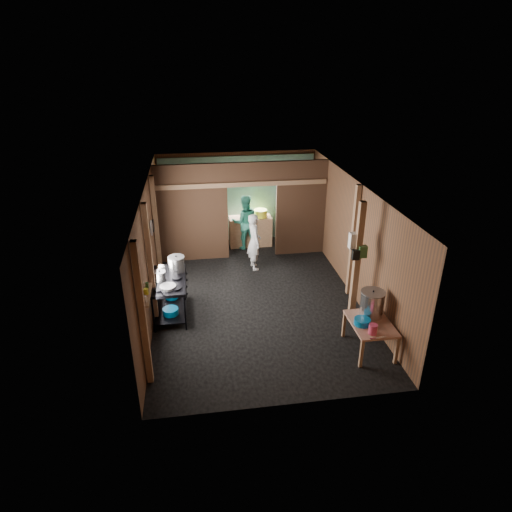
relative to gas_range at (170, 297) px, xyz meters
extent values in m
cube|color=black|center=(1.88, 0.52, -0.42)|extent=(4.50, 7.00, 0.00)
cube|color=#4C4C4B|center=(1.88, 0.52, 2.18)|extent=(4.50, 7.00, 0.00)
cube|color=brown|center=(1.88, 4.02, 0.88)|extent=(4.50, 0.00, 2.60)
cube|color=brown|center=(1.88, -2.98, 0.88)|extent=(4.50, 0.00, 2.60)
cube|color=brown|center=(-0.37, 0.52, 0.88)|extent=(0.00, 7.00, 2.60)
cube|color=brown|center=(4.13, 0.52, 0.88)|extent=(0.00, 7.00, 2.60)
cube|color=#3D2619|center=(0.55, 2.72, 0.88)|extent=(1.85, 0.10, 2.60)
cube|color=#3D2619|center=(3.46, 2.72, 0.88)|extent=(1.35, 0.10, 2.60)
cube|color=#3D2619|center=(2.13, 2.72, 1.88)|extent=(1.30, 0.10, 0.60)
cube|color=#69A5A0|center=(1.88, 3.96, 0.83)|extent=(4.40, 0.06, 2.50)
cube|color=#A57C55|center=(2.18, 3.47, 0.00)|extent=(1.20, 0.50, 0.85)
cylinder|color=silver|center=(2.13, 3.92, 1.48)|extent=(0.20, 0.03, 0.20)
cube|color=#A57C55|center=(-0.30, -2.08, 0.88)|extent=(0.10, 0.12, 2.60)
cube|color=#A57C55|center=(-0.30, -0.28, 0.88)|extent=(0.10, 0.12, 2.60)
cube|color=#A57C55|center=(-0.30, 1.72, 0.88)|extent=(0.10, 0.12, 2.60)
cube|color=#A57C55|center=(4.06, 0.32, 0.88)|extent=(0.10, 0.12, 2.60)
cube|color=#A57C55|center=(3.73, -0.78, 0.88)|extent=(0.12, 0.12, 2.60)
cube|color=#A57C55|center=(1.88, 2.67, 1.63)|extent=(4.40, 0.12, 0.12)
cylinder|color=gray|center=(-0.33, 0.92, 1.23)|extent=(0.03, 0.34, 0.34)
cylinder|color=black|center=(-0.33, 1.32, 1.13)|extent=(0.03, 0.30, 0.30)
cube|color=#A57C55|center=(-0.27, -1.58, 0.98)|extent=(0.14, 0.80, 0.03)
cylinder|color=silver|center=(-0.27, -1.83, 1.04)|extent=(0.07, 0.07, 0.10)
cylinder|color=yellow|center=(-0.27, -1.58, 1.04)|extent=(0.08, 0.08, 0.10)
cylinder|color=#305E2D|center=(-0.27, -1.36, 1.04)|extent=(0.06, 0.06, 0.10)
cube|color=silver|center=(3.68, -0.70, 1.36)|extent=(0.22, 0.15, 0.32)
cube|color=#305E2D|center=(3.80, -0.84, 1.18)|extent=(0.16, 0.12, 0.24)
cube|color=black|center=(3.66, -0.86, 1.13)|extent=(0.14, 0.10, 0.20)
cylinder|color=silver|center=(-0.17, 0.43, 0.47)|extent=(0.22, 0.22, 0.10)
cylinder|color=#0764A0|center=(0.00, -0.27, -0.19)|extent=(0.32, 0.32, 0.13)
cylinder|color=#0764A0|center=(0.00, 0.40, -0.20)|extent=(0.30, 0.30, 0.12)
cylinder|color=#0764A0|center=(3.53, -1.82, 0.23)|extent=(0.37, 0.37, 0.11)
cylinder|color=#C23758|center=(3.60, -2.13, 0.26)|extent=(0.20, 0.20, 0.18)
cube|color=silver|center=(3.64, -2.27, 0.18)|extent=(0.30, 0.05, 0.01)
cylinder|color=yellow|center=(2.47, 3.47, 0.53)|extent=(0.38, 0.38, 0.21)
cylinder|color=#8D1B00|center=(1.99, 3.47, 0.50)|extent=(0.12, 0.12, 0.14)
imported|color=silver|center=(2.07, 1.95, 0.32)|extent=(0.43, 0.58, 1.48)
imported|color=teal|center=(2.00, 3.29, 0.35)|extent=(0.79, 0.63, 1.55)
camera|label=1|loc=(0.63, -8.16, 4.67)|focal=30.60mm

